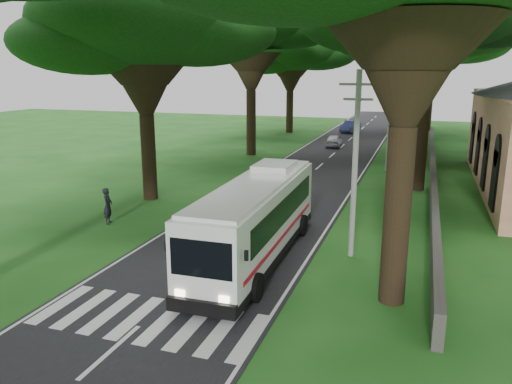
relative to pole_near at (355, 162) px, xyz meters
The scene contains 17 objects.
ground 9.15m from the pole_near, 132.51° to the right, with size 140.00×140.00×0.00m, color #1A4E16.
road 20.21m from the pole_near, 106.14° to the left, with size 8.00×120.00×0.04m, color black.
crosswalk 10.57m from the pole_near, 124.51° to the right, with size 8.00×3.00×0.01m, color silver.
property_wall 18.68m from the pole_near, 79.00° to the left, with size 0.35×50.00×1.20m, color #383533.
pole_near is the anchor object (origin of this frame).
pole_mid 20.00m from the pole_near, 90.00° to the left, with size 1.60×0.24×8.00m.
pole_far 40.00m from the pole_near, 90.00° to the left, with size 1.60×0.24×8.00m.
tree_l_mida 16.08m from the pole_near, 156.04° to the left, with size 12.77×12.77×13.41m.
tree_l_midb 28.47m from the pole_near, 118.44° to the left, with size 13.36×13.36×15.29m.
tree_l_far 44.72m from the pole_near, 108.43° to the left, with size 13.85×13.85×13.53m.
tree_r_mida 16.22m from the pole_near, 79.88° to the left, with size 14.48×14.48×15.17m.
tree_r_midb 33.04m from the pole_near, 86.42° to the left, with size 16.16×16.16×15.67m.
tree_r_far 50.64m from the pole_near, 86.57° to the left, with size 15.91×15.91×15.09m.
coach_bus 4.78m from the pole_near, 156.31° to the right, with size 2.91×11.66×3.42m.
distant_car_a 32.26m from the pole_near, 101.33° to the left, with size 1.51×3.76×1.28m, color #ABABB0.
distant_car_b 45.28m from the pole_near, 98.26° to the left, with size 1.55×4.43×1.46m, color navy.
pedestrian 13.33m from the pole_near, behind, with size 0.70×0.46×1.93m, color black.
Camera 1 is at (8.15, -14.94, 7.99)m, focal length 35.00 mm.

